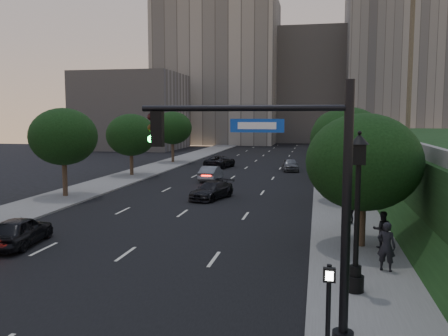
% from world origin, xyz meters
% --- Properties ---
extents(ground, '(160.00, 160.00, 0.00)m').
position_xyz_m(ground, '(0.00, 0.00, 0.00)').
color(ground, black).
rests_on(ground, ground).
extents(road_surface, '(16.00, 140.00, 0.02)m').
position_xyz_m(road_surface, '(0.00, 30.00, 0.01)').
color(road_surface, black).
rests_on(road_surface, ground).
extents(sidewalk_right, '(4.50, 140.00, 0.15)m').
position_xyz_m(sidewalk_right, '(10.25, 30.00, 0.07)').
color(sidewalk_right, slate).
rests_on(sidewalk_right, ground).
extents(sidewalk_left, '(4.50, 140.00, 0.15)m').
position_xyz_m(sidewalk_left, '(-10.25, 30.00, 0.07)').
color(sidewalk_left, slate).
rests_on(sidewalk_left, ground).
extents(parapet_wall, '(0.35, 90.00, 0.70)m').
position_xyz_m(parapet_wall, '(13.50, 28.00, 4.35)').
color(parapet_wall, slate).
rests_on(parapet_wall, embankment).
extents(office_block_left, '(26.00, 20.00, 32.00)m').
position_xyz_m(office_block_left, '(-14.00, 92.00, 16.00)').
color(office_block_left, gray).
rests_on(office_block_left, ground).
extents(office_block_mid, '(22.00, 18.00, 26.00)m').
position_xyz_m(office_block_mid, '(6.00, 102.00, 13.00)').
color(office_block_mid, gray).
rests_on(office_block_mid, ground).
extents(office_block_right, '(20.00, 22.00, 36.00)m').
position_xyz_m(office_block_right, '(24.00, 96.00, 18.00)').
color(office_block_right, gray).
rests_on(office_block_right, ground).
extents(office_block_filler, '(18.00, 16.00, 14.00)m').
position_xyz_m(office_block_filler, '(-26.00, 70.00, 7.00)').
color(office_block_filler, gray).
rests_on(office_block_filler, ground).
extents(tree_right_a, '(5.20, 5.20, 6.24)m').
position_xyz_m(tree_right_a, '(10.30, 8.00, 4.02)').
color(tree_right_a, '#38281C').
rests_on(tree_right_a, ground).
extents(tree_right_b, '(5.20, 5.20, 6.74)m').
position_xyz_m(tree_right_b, '(10.30, 20.00, 4.52)').
color(tree_right_b, '#38281C').
rests_on(tree_right_b, ground).
extents(tree_right_c, '(5.20, 5.20, 6.24)m').
position_xyz_m(tree_right_c, '(10.30, 33.00, 4.02)').
color(tree_right_c, '#38281C').
rests_on(tree_right_c, ground).
extents(tree_right_d, '(5.20, 5.20, 6.74)m').
position_xyz_m(tree_right_d, '(10.30, 47.00, 4.52)').
color(tree_right_d, '#38281C').
rests_on(tree_right_d, ground).
extents(tree_right_e, '(5.20, 5.20, 6.24)m').
position_xyz_m(tree_right_e, '(10.30, 62.00, 4.02)').
color(tree_right_e, '#38281C').
rests_on(tree_right_e, ground).
extents(tree_left_b, '(5.00, 5.00, 6.71)m').
position_xyz_m(tree_left_b, '(-10.30, 18.00, 4.58)').
color(tree_left_b, '#38281C').
rests_on(tree_left_b, ground).
extents(tree_left_c, '(5.00, 5.00, 6.34)m').
position_xyz_m(tree_left_c, '(-10.30, 31.00, 4.21)').
color(tree_left_c, '#38281C').
rests_on(tree_left_c, ground).
extents(tree_left_d, '(5.00, 5.00, 6.71)m').
position_xyz_m(tree_left_d, '(-10.30, 45.00, 4.58)').
color(tree_left_d, '#38281C').
rests_on(tree_left_d, ground).
extents(traffic_signal_mast, '(5.68, 0.56, 7.00)m').
position_xyz_m(traffic_signal_mast, '(7.90, -1.98, 3.67)').
color(traffic_signal_mast, black).
rests_on(traffic_signal_mast, ground).
extents(street_lamp, '(0.64, 0.64, 5.62)m').
position_xyz_m(street_lamp, '(9.59, 1.97, 2.63)').
color(street_lamp, black).
rests_on(street_lamp, ground).
extents(pedestrian_signal, '(0.30, 0.33, 2.50)m').
position_xyz_m(pedestrian_signal, '(8.58, -2.76, 1.57)').
color(pedestrian_signal, black).
rests_on(pedestrian_signal, ground).
extents(sedan_near_left, '(2.18, 4.38, 1.44)m').
position_xyz_m(sedan_near_left, '(-5.44, 5.35, 0.72)').
color(sedan_near_left, black).
rests_on(sedan_near_left, ground).
extents(sedan_mid_left, '(1.63, 4.36, 1.42)m').
position_xyz_m(sedan_mid_left, '(-1.57, 29.20, 0.71)').
color(sedan_mid_left, slate).
rests_on(sedan_mid_left, ground).
extents(sedan_far_left, '(3.28, 5.56, 1.45)m').
position_xyz_m(sedan_far_left, '(-3.10, 40.61, 0.73)').
color(sedan_far_left, black).
rests_on(sedan_far_left, ground).
extents(sedan_near_right, '(3.04, 4.81, 1.30)m').
position_xyz_m(sedan_near_right, '(0.64, 19.52, 0.65)').
color(sedan_near_right, black).
rests_on(sedan_near_right, ground).
extents(sedan_far_right, '(2.28, 4.40, 1.43)m').
position_xyz_m(sedan_far_right, '(5.28, 38.80, 0.71)').
color(sedan_far_right, '#57595D').
rests_on(sedan_far_right, ground).
extents(pedestrian_a, '(0.82, 0.69, 1.92)m').
position_xyz_m(pedestrian_a, '(10.92, 4.47, 1.11)').
color(pedestrian_a, black).
rests_on(pedestrian_a, sidewalk_right).
extents(pedestrian_b, '(0.85, 0.68, 1.68)m').
position_xyz_m(pedestrian_b, '(11.18, 7.80, 0.99)').
color(pedestrian_b, black).
rests_on(pedestrian_b, sidewalk_right).
extents(pedestrian_c, '(1.05, 0.85, 1.67)m').
position_xyz_m(pedestrian_c, '(10.10, 12.54, 0.99)').
color(pedestrian_c, black).
rests_on(pedestrian_c, sidewalk_right).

